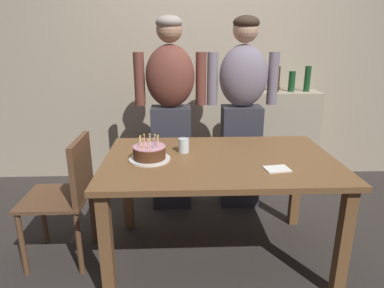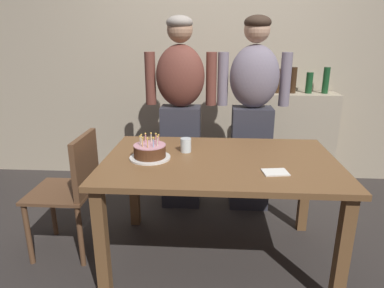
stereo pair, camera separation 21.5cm
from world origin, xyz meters
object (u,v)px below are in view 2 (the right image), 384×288
at_px(napkin_stack, 275,172).
at_px(person_woman_cardigan, 252,113).
at_px(birthday_cake, 150,152).
at_px(person_man_bearded, 181,112).
at_px(water_glass_near, 186,145).
at_px(dining_chair, 74,185).

height_order(napkin_stack, person_woman_cardigan, person_woman_cardigan).
relative_size(birthday_cake, person_man_bearded, 0.16).
height_order(water_glass_near, person_man_bearded, person_man_bearded).
xyz_separation_m(water_glass_near, person_woman_cardigan, (0.52, 0.67, 0.09)).
distance_m(napkin_stack, person_woman_cardigan, 1.02).
bearing_deg(napkin_stack, water_glass_near, 147.92).
height_order(water_glass_near, napkin_stack, water_glass_near).
height_order(person_woman_cardigan, dining_chair, person_woman_cardigan).
distance_m(water_glass_near, person_woman_cardigan, 0.85).
xyz_separation_m(napkin_stack, person_man_bearded, (-0.65, 1.01, 0.13)).
bearing_deg(person_man_bearded, napkin_stack, 122.62).
height_order(birthday_cake, napkin_stack, birthday_cake).
bearing_deg(water_glass_near, person_man_bearded, 98.44).
distance_m(water_glass_near, person_man_bearded, 0.68).
distance_m(person_woman_cardigan, dining_chair, 1.55).
xyz_separation_m(person_man_bearded, person_woman_cardigan, (0.62, 0.00, 0.00)).
bearing_deg(water_glass_near, birthday_cake, -146.09).
height_order(birthday_cake, water_glass_near, birthday_cake).
height_order(water_glass_near, person_woman_cardigan, person_woman_cardigan).
bearing_deg(water_glass_near, napkin_stack, -32.08).
bearing_deg(water_glass_near, person_woman_cardigan, 52.22).
bearing_deg(person_man_bearded, dining_chair, 48.89).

